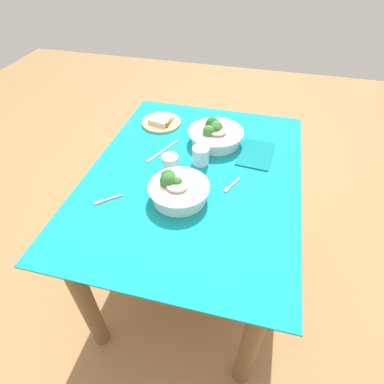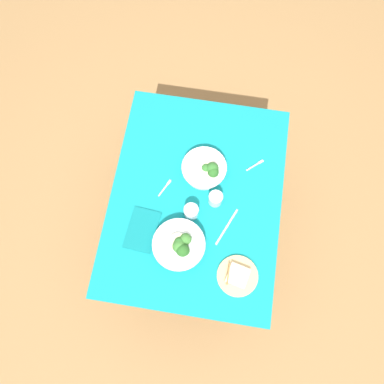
{
  "view_description": "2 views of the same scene",
  "coord_description": "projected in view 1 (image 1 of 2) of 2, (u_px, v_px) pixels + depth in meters",
  "views": [
    {
      "loc": [
        -0.96,
        -0.23,
        1.52
      ],
      "look_at": [
        -0.11,
        -0.02,
        0.71
      ],
      "focal_mm": 29.24,
      "sensor_mm": 36.0,
      "label": 1
    },
    {
      "loc": [
        0.55,
        0.07,
        2.51
      ],
      "look_at": [
        -0.03,
        -0.02,
        0.71
      ],
      "focal_mm": 35.06,
      "sensor_mm": 36.0,
      "label": 2
    }
  ],
  "objects": [
    {
      "name": "bread_side_plate",
      "position": [
        162.0,
        122.0,
        1.57
      ],
      "size": [
        0.19,
        0.19,
        0.04
      ],
      "color": "#D6B27A",
      "rests_on": "dining_table"
    },
    {
      "name": "broccoli_bowl_near",
      "position": [
        215.0,
        134.0,
        1.43
      ],
      "size": [
        0.25,
        0.25,
        0.11
      ],
      "color": "white",
      "rests_on": "dining_table"
    },
    {
      "name": "fork_by_near_bowl",
      "position": [
        232.0,
        185.0,
        1.23
      ],
      "size": [
        0.1,
        0.05,
        0.0
      ],
      "rotation": [
        0.0,
        0.0,
        2.69
      ],
      "color": "#B7B7BC",
      "rests_on": "dining_table"
    },
    {
      "name": "fork_by_far_bowl",
      "position": [
        107.0,
        200.0,
        1.17
      ],
      "size": [
        0.08,
        0.09,
        0.0
      ],
      "rotation": [
        0.0,
        0.0,
        2.29
      ],
      "color": "#B7B7BC",
      "rests_on": "dining_table"
    },
    {
      "name": "ground_plane",
      "position": [
        193.0,
        271.0,
        1.76
      ],
      "size": [
        6.0,
        6.0,
        0.0
      ],
      "primitive_type": "plane",
      "color": "#9E7547"
    },
    {
      "name": "broccoli_bowl_far",
      "position": [
        178.0,
        190.0,
        1.15
      ],
      "size": [
        0.23,
        0.23,
        0.11
      ],
      "color": "white",
      "rests_on": "dining_table"
    },
    {
      "name": "water_glass_side",
      "position": [
        171.0,
        163.0,
        1.28
      ],
      "size": [
        0.07,
        0.07,
        0.08
      ],
      "primitive_type": "cylinder",
      "color": "silver",
      "rests_on": "dining_table"
    },
    {
      "name": "water_glass_center",
      "position": [
        201.0,
        156.0,
        1.31
      ],
      "size": [
        0.07,
        0.07,
        0.08
      ],
      "primitive_type": "cylinder",
      "color": "silver",
      "rests_on": "dining_table"
    },
    {
      "name": "table_knife_left",
      "position": [
        163.0,
        151.0,
        1.4
      ],
      "size": [
        0.2,
        0.09,
        0.0
      ],
      "primitive_type": "cube",
      "rotation": [
        0.0,
        0.0,
        5.88
      ],
      "color": "#B7B7BC",
      "rests_on": "dining_table"
    },
    {
      "name": "dining_table",
      "position": [
        193.0,
        197.0,
        1.37
      ],
      "size": [
        1.13,
        0.86,
        0.7
      ],
      "color": "teal",
      "rests_on": "ground_plane"
    },
    {
      "name": "napkin_folded_upper",
      "position": [
        256.0,
        154.0,
        1.38
      ],
      "size": [
        0.22,
        0.16,
        0.01
      ],
      "primitive_type": "cube",
      "rotation": [
        0.0,
        0.0,
        -0.09
      ],
      "color": "#0F777D",
      "rests_on": "dining_table"
    }
  ]
}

